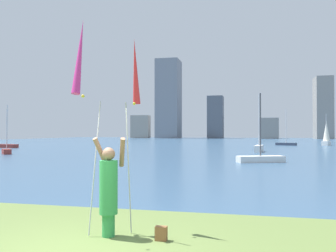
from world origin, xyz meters
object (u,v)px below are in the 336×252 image
(sailboat_2, at_px, (260,158))
(sailboat_4, at_px, (7,145))
(kite_flag_left, at_px, (80,61))
(person, at_px, (109,188))
(sailboat_8, at_px, (286,143))
(sailboat_0, at_px, (7,151))
(kite_flag_right, at_px, (135,76))
(sailboat_5, at_px, (326,134))
(sailboat_3, at_px, (259,148))
(bag, at_px, (161,233))

(sailboat_2, height_order, sailboat_4, sailboat_4)
(kite_flag_left, relative_size, sailboat_4, 0.76)
(person, bearing_deg, sailboat_8, 91.44)
(person, distance_m, kite_flag_left, 2.48)
(sailboat_0, xyz_separation_m, sailboat_2, (22.35, -3.98, -0.00))
(sailboat_0, bearing_deg, sailboat_4, 126.77)
(person, xyz_separation_m, kite_flag_right, (0.36, 0.55, 2.26))
(sailboat_5, distance_m, sailboat_8, 6.01)
(kite_flag_right, bearing_deg, sailboat_3, 84.25)
(sailboat_4, relative_size, sailboat_5, 1.16)
(person, xyz_separation_m, sailboat_2, (3.29, 18.30, -0.67))
(kite_flag_right, relative_size, bag, 15.00)
(sailboat_4, bearing_deg, kite_flag_right, -49.87)
(sailboat_3, bearing_deg, sailboat_4, 175.19)
(sailboat_2, xyz_separation_m, sailboat_3, (0.15, 12.83, 0.15))
(sailboat_0, bearing_deg, sailboat_8, 46.23)
(person, relative_size, sailboat_4, 0.35)
(kite_flag_left, height_order, sailboat_0, kite_flag_left)
(person, bearing_deg, sailboat_4, 139.48)
(kite_flag_right, bearing_deg, sailboat_5, 75.42)
(kite_flag_right, height_order, sailboat_8, sailboat_8)
(kite_flag_right, bearing_deg, bag, -39.50)
(sailboat_5, height_order, sailboat_8, sailboat_8)
(sailboat_0, height_order, sailboat_4, sailboat_4)
(sailboat_4, bearing_deg, bag, -49.65)
(kite_flag_left, bearing_deg, sailboat_3, 83.16)
(sailboat_0, height_order, sailboat_2, sailboat_2)
(person, height_order, kite_flag_right, kite_flag_right)
(sailboat_0, relative_size, sailboat_2, 0.89)
(kite_flag_left, xyz_separation_m, sailboat_4, (-27.27, 34.26, -3.05))
(sailboat_2, distance_m, sailboat_3, 12.84)
(kite_flag_left, relative_size, sailboat_0, 1.01)
(kite_flag_right, height_order, sailboat_0, sailboat_0)
(sailboat_0, bearing_deg, person, -49.45)
(sailboat_0, height_order, sailboat_8, sailboat_8)
(sailboat_0, xyz_separation_m, sailboat_8, (26.78, 27.95, 0.01))
(kite_flag_right, xyz_separation_m, sailboat_5, (13.14, 50.53, -1.54))
(kite_flag_left, xyz_separation_m, sailboat_2, (3.64, 18.82, -3.07))
(bag, relative_size, sailboat_4, 0.05)
(bag, relative_size, sailboat_3, 0.05)
(kite_flag_left, xyz_separation_m, kite_flag_right, (0.72, 1.06, -0.14))
(bag, relative_size, sailboat_8, 0.05)
(bag, bearing_deg, sailboat_8, 82.46)
(kite_flag_right, height_order, bag, kite_flag_right)
(sailboat_3, bearing_deg, sailboat_8, 77.38)
(kite_flag_left, distance_m, bag, 3.55)
(sailboat_4, relative_size, sailboat_8, 1.01)
(sailboat_4, xyz_separation_m, sailboat_8, (35.34, 16.49, -0.01))
(sailboat_8, bearing_deg, person, -98.73)
(person, bearing_deg, sailboat_2, 90.00)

